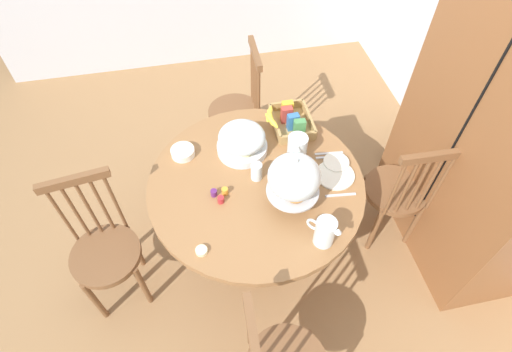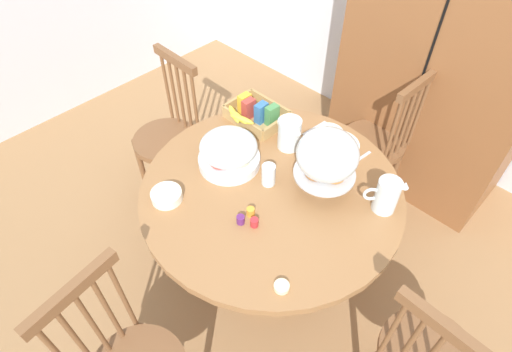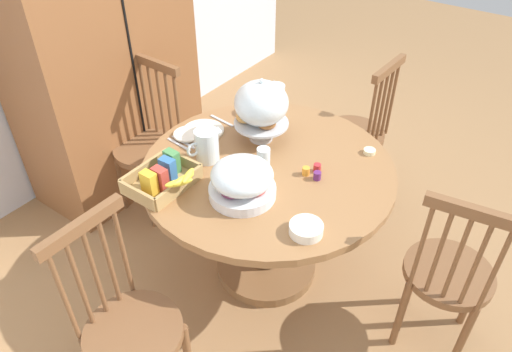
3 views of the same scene
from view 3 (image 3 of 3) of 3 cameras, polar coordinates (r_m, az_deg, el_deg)
name	(u,v)px [view 3 (image 3 of 3)]	position (r m, az deg, el deg)	size (l,w,h in m)	color
ground_plane	(302,268)	(2.84, 5.53, -10.80)	(10.00, 10.00, 0.00)	#997047
wooden_armoire	(99,43)	(3.12, -18.17, 14.73)	(1.18, 0.60, 1.96)	brown
dining_table	(267,198)	(2.45, 1.36, -2.64)	(1.23, 1.23, 0.74)	olive
windsor_chair_near_window	(448,276)	(2.35, 21.80, -11.01)	(0.40, 0.40, 0.97)	brown
windsor_chair_by_cabinet	(356,135)	(3.12, 11.82, 4.80)	(0.40, 0.40, 0.97)	brown
windsor_chair_facing_door	(150,147)	(3.02, -12.53, 3.39)	(0.40, 0.40, 0.97)	brown
windsor_chair_far_side	(129,329)	(2.09, -14.82, -17.19)	(0.40, 0.40, 0.97)	brown
pastry_stand_with_dome	(261,105)	(2.40, 0.63, 8.39)	(0.28, 0.28, 0.34)	silver
fruit_platter_covered	(242,180)	(2.09, -1.66, -0.54)	(0.30, 0.30, 0.18)	silver
orange_juice_pitcher	(275,100)	(2.70, 2.31, 8.99)	(0.15, 0.14, 0.17)	silver
milk_pitcher	(207,147)	(2.32, -5.86, 3.46)	(0.20, 0.12, 0.17)	silver
cereal_basket	(164,177)	(2.21, -10.81, -0.17)	(0.32, 0.30, 0.12)	tan
china_plate_large	(203,131)	(2.57, -6.28, 5.38)	(0.22, 0.22, 0.01)	white
china_plate_small	(188,134)	(2.54, -8.09, 4.97)	(0.15, 0.15, 0.01)	white
cereal_bowl	(306,229)	(1.96, 5.97, -6.27)	(0.14, 0.14, 0.04)	white
drinking_glass	(263,159)	(2.27, 0.89, 2.09)	(0.06, 0.06, 0.11)	silver
butter_dish	(369,151)	(2.46, 13.32, 2.87)	(0.06, 0.06, 0.02)	beige
jam_jar_strawberry	(317,168)	(2.29, 7.27, 0.97)	(0.04, 0.04, 0.04)	#B7282D
jam_jar_apricot	(306,171)	(2.26, 5.95, 0.59)	(0.04, 0.04, 0.04)	orange
jam_jar_grape	(317,176)	(2.24, 7.28, 0.04)	(0.04, 0.04, 0.04)	#5B2366
table_knife	(183,142)	(2.50, -8.61, 4.00)	(0.17, 0.01, 0.01)	silver
dinner_fork	(179,145)	(2.49, -9.12, 3.70)	(0.17, 0.01, 0.01)	silver
soup_spoon	(222,121)	(2.66, -4.07, 6.57)	(0.17, 0.01, 0.01)	silver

